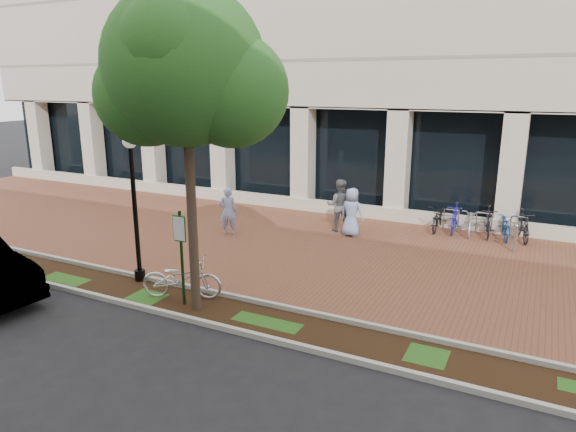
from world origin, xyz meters
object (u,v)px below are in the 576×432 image
at_px(bike_rack_cluster, 479,221).
at_px(lamppost, 134,200).
at_px(bollard, 515,238).
at_px(street_tree, 188,77).
at_px(pedestrian_left, 228,211).
at_px(pedestrian_mid, 339,205).
at_px(pedestrian_right, 352,212).
at_px(parking_sign, 181,246).
at_px(locked_bicycle, 182,278).

bearing_deg(bike_rack_cluster, lamppost, -136.60).
bearing_deg(bollard, bike_rack_cluster, 128.69).
height_order(street_tree, pedestrian_left, street_tree).
height_order(pedestrian_mid, pedestrian_right, pedestrian_mid).
relative_size(lamppost, bollard, 4.19).
bearing_deg(parking_sign, locked_bicycle, 127.07).
xyz_separation_m(parking_sign, lamppost, (-2.02, 0.73, 0.73)).
bearing_deg(locked_bicycle, bollard, -65.50).
bearing_deg(parking_sign, lamppost, 155.69).
distance_m(locked_bicycle, bollard, 10.24).
height_order(parking_sign, street_tree, street_tree).
relative_size(parking_sign, pedestrian_mid, 1.23).
distance_m(street_tree, pedestrian_left, 7.58).
xyz_separation_m(lamppost, pedestrian_left, (-0.27, 4.73, -1.38)).
bearing_deg(lamppost, pedestrian_left, 93.22).
xyz_separation_m(pedestrian_left, bollard, (9.08, 2.26, -0.36)).
bearing_deg(street_tree, bollard, 50.77).
relative_size(pedestrian_left, bollard, 1.79).
bearing_deg(pedestrian_left, lamppost, 63.61).
relative_size(locked_bicycle, bollard, 2.12).
height_order(pedestrian_left, bike_rack_cluster, pedestrian_left).
relative_size(lamppost, locked_bicycle, 1.98).
height_order(parking_sign, pedestrian_left, parking_sign).
bearing_deg(parking_sign, bike_rack_cluster, 54.81).
bearing_deg(street_tree, locked_bicycle, 155.34).
xyz_separation_m(street_tree, locked_bicycle, (-0.73, 0.34, -4.75)).
bearing_deg(street_tree, pedestrian_mid, 85.88).
bearing_deg(parking_sign, pedestrian_mid, 78.00).
distance_m(parking_sign, pedestrian_mid, 7.68).
height_order(street_tree, bollard, street_tree).
bearing_deg(pedestrian_right, bollard, -166.77).
relative_size(parking_sign, locked_bicycle, 1.17).
xyz_separation_m(pedestrian_mid, pedestrian_right, (0.60, -0.38, -0.09)).
bearing_deg(bike_rack_cluster, pedestrian_mid, -164.50).
height_order(lamppost, bollard, lamppost).
xyz_separation_m(parking_sign, street_tree, (0.46, -0.03, 3.79)).
height_order(street_tree, pedestrian_mid, street_tree).
bearing_deg(bollard, pedestrian_mid, -178.64).
xyz_separation_m(lamppost, pedestrian_mid, (3.03, 6.86, -1.28)).
height_order(parking_sign, pedestrian_mid, parking_sign).
bearing_deg(bike_rack_cluster, bollard, -56.49).
xyz_separation_m(pedestrian_left, pedestrian_mid, (3.30, 2.12, 0.11)).
distance_m(parking_sign, street_tree, 3.82).
relative_size(locked_bicycle, pedestrian_left, 1.18).
bearing_deg(street_tree, parking_sign, 176.56).
distance_m(street_tree, locked_bicycle, 4.82).
bearing_deg(street_tree, bike_rack_cluster, 61.45).
distance_m(pedestrian_right, bike_rack_cluster, 4.46).
xyz_separation_m(pedestrian_mid, bike_rack_cluster, (4.53, 1.71, -0.45)).
distance_m(parking_sign, lamppost, 2.27).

